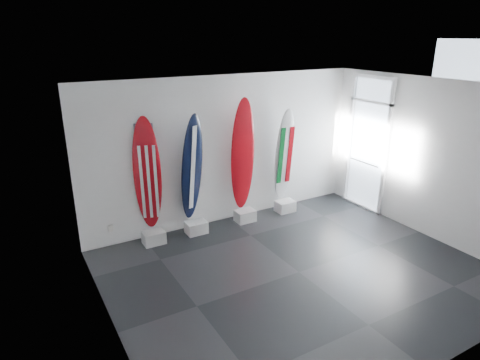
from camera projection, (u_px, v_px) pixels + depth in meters
floor at (299, 272)px, 6.98m from camera, size 6.00×6.00×0.00m
ceiling at (309, 89)px, 5.98m from camera, size 6.00×6.00×0.00m
wall_back at (227, 150)px, 8.53m from camera, size 6.00×0.00×6.00m
wall_front at (451, 259)px, 4.44m from camera, size 6.00×0.00×6.00m
wall_left at (106, 230)px, 5.07m from camera, size 0.00×5.00×5.00m
wall_right at (431, 160)px, 7.89m from camera, size 0.00×5.00×5.00m
display_block_usa at (154, 237)px, 7.90m from camera, size 0.40×0.30×0.24m
surfboard_usa at (147, 175)px, 7.58m from camera, size 0.58×0.47×2.19m
display_block_navy at (196, 227)px, 8.31m from camera, size 0.40×0.30×0.24m
surfboard_navy at (192, 168)px, 8.00m from camera, size 0.56×0.47×2.16m
display_block_swiss at (245, 216)px, 8.84m from camera, size 0.40×0.30×0.24m
surfboard_swiss at (243, 155)px, 8.49m from camera, size 0.54×0.23×2.35m
display_block_italy at (285, 206)px, 9.32m from camera, size 0.40×0.30×0.24m
surfboard_italy at (284, 155)px, 9.02m from camera, size 0.48×0.31×2.06m
wall_outlet at (111, 228)px, 7.74m from camera, size 0.09×0.02×0.13m
glass_door at (367, 146)px, 9.17m from camera, size 0.12×1.16×2.85m
balcony at (404, 176)px, 10.10m from camera, size 2.80×2.20×1.20m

